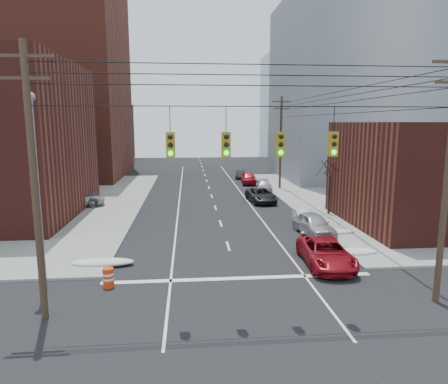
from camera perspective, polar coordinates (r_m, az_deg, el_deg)
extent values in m
plane|color=black|center=(15.41, 5.38, -21.30)|extent=(160.00, 160.00, 0.00)
cube|color=maroon|center=(65.00, -25.36, 15.18)|extent=(24.00, 20.00, 30.00)
cube|color=#501D18|center=(90.08, -20.47, 8.02)|extent=(22.00, 18.00, 12.00)
cube|color=gray|center=(62.16, 18.63, 13.56)|extent=(22.00, 20.00, 25.00)
cube|color=gray|center=(87.13, 12.84, 11.64)|extent=(20.00, 18.00, 22.00)
cylinder|color=#473323|center=(17.21, -25.44, 0.68)|extent=(0.28, 0.28, 11.00)
cube|color=#473323|center=(17.20, -26.69, 17.01)|extent=(2.20, 0.12, 0.12)
cube|color=#473323|center=(17.11, -26.48, 14.36)|extent=(1.80, 0.12, 0.12)
cylinder|color=#473323|center=(19.54, 29.24, 1.37)|extent=(0.28, 0.28, 11.00)
cylinder|color=#473323|center=(48.28, 8.10, 6.86)|extent=(0.28, 0.28, 11.00)
cube|color=#473323|center=(48.28, 8.25, 12.67)|extent=(2.20, 0.12, 0.12)
cube|color=#473323|center=(48.25, 8.22, 11.72)|extent=(1.80, 0.12, 0.12)
cylinder|color=black|center=(16.15, 3.90, 12.11)|extent=(17.00, 0.04, 0.04)
cylinder|color=black|center=(15.96, -7.73, 10.28)|extent=(0.03, 0.03, 1.00)
cube|color=olive|center=(15.98, -7.64, 6.69)|extent=(0.35, 0.30, 1.00)
sphere|color=black|center=(15.80, -7.70, 7.82)|extent=(0.20, 0.20, 0.20)
sphere|color=black|center=(15.81, -7.67, 6.66)|extent=(0.20, 0.20, 0.20)
sphere|color=#0CE526|center=(15.83, -7.64, 5.50)|extent=(0.20, 0.20, 0.20)
cylinder|color=black|center=(16.02, 0.29, 10.37)|extent=(0.03, 0.03, 1.00)
cube|color=olive|center=(16.04, 0.29, 6.79)|extent=(0.35, 0.30, 1.00)
sphere|color=black|center=(15.86, 0.35, 7.91)|extent=(0.20, 0.20, 0.20)
sphere|color=black|center=(15.87, 0.34, 6.76)|extent=(0.20, 0.20, 0.20)
sphere|color=#0CE526|center=(15.89, 0.34, 5.61)|extent=(0.20, 0.20, 0.20)
cylinder|color=black|center=(16.37, 8.10, 10.26)|extent=(0.03, 0.03, 1.00)
cube|color=olive|center=(16.40, 8.02, 6.76)|extent=(0.35, 0.30, 1.00)
sphere|color=black|center=(16.22, 8.18, 7.86)|extent=(0.20, 0.20, 0.20)
sphere|color=black|center=(16.23, 8.15, 6.73)|extent=(0.20, 0.20, 0.20)
sphere|color=#0CE526|center=(16.25, 8.13, 5.60)|extent=(0.20, 0.20, 0.20)
cylinder|color=black|center=(17.01, 15.45, 9.99)|extent=(0.03, 0.03, 1.00)
cube|color=olive|center=(17.03, 15.29, 6.63)|extent=(0.35, 0.30, 1.00)
sphere|color=black|center=(16.86, 15.54, 7.67)|extent=(0.20, 0.20, 0.20)
sphere|color=black|center=(16.87, 15.49, 6.59)|extent=(0.20, 0.20, 0.20)
sphere|color=#0CE526|center=(16.89, 15.44, 5.51)|extent=(0.20, 0.20, 0.20)
cylinder|color=gray|center=(20.49, -25.00, -0.79)|extent=(0.18, 0.18, 9.00)
sphere|color=gray|center=(20.22, -25.96, 12.13)|extent=(0.44, 0.44, 0.44)
cylinder|color=black|center=(35.65, 14.81, -0.49)|extent=(0.20, 0.20, 3.50)
cylinder|color=black|center=(35.56, 15.49, 3.24)|extent=(0.27, 0.82, 1.19)
cylinder|color=black|center=(35.92, 15.00, 3.46)|extent=(1.17, 0.54, 1.38)
cylinder|color=black|center=(35.85, 13.93, 3.55)|extent=(1.44, 1.00, 1.48)
cylinder|color=black|center=(35.24, 14.33, 3.23)|extent=(0.17, 0.84, 1.19)
cylinder|color=black|center=(34.77, 14.52, 3.28)|extent=(0.82, 0.99, 1.40)
cylinder|color=black|center=(34.53, 15.56, 3.25)|extent=(1.74, 0.21, 1.43)
cylinder|color=black|center=(35.22, 15.61, 3.17)|extent=(0.48, 0.73, 1.20)
ellipsoid|color=silver|center=(23.78, -16.94, -9.60)|extent=(3.50, 1.08, 0.42)
ellipsoid|color=silver|center=(25.73, 17.98, -8.16)|extent=(3.00, 1.08, 0.42)
ellipsoid|color=silver|center=(29.74, 14.59, -5.56)|extent=(4.00, 1.08, 0.42)
imported|color=maroon|center=(23.44, 14.35, -8.40)|extent=(2.70, 5.39, 1.47)
imported|color=#BCBCC1|center=(29.42, 12.70, -4.50)|extent=(2.39, 4.78, 1.56)
imported|color=silver|center=(31.56, 11.44, -3.75)|extent=(1.65, 3.96, 1.27)
imported|color=black|center=(40.57, 5.33, -0.47)|extent=(2.79, 5.27, 1.41)
imported|color=#B0B1B5|center=(47.48, 5.74, 0.93)|extent=(2.18, 4.43, 1.24)
imported|color=maroon|center=(52.54, 3.55, 2.01)|extent=(2.20, 4.74, 1.57)
imported|color=black|center=(57.91, 2.34, 2.58)|extent=(1.81, 3.89, 1.23)
imported|color=silver|center=(36.91, -25.49, -2.14)|extent=(4.75, 2.51, 1.49)
imported|color=#AFAFB4|center=(40.04, -20.70, -0.87)|extent=(6.23, 4.32, 1.58)
imported|color=black|center=(42.56, -27.39, -0.89)|extent=(5.04, 3.13, 1.36)
imported|color=#9F9FA4|center=(45.56, -24.59, 0.00)|extent=(4.30, 2.09, 1.42)
cylinder|color=red|center=(20.75, -16.19, -11.67)|extent=(0.66, 0.66, 0.96)
cylinder|color=white|center=(20.68, -16.22, -11.18)|extent=(0.68, 0.68, 0.11)
cylinder|color=white|center=(20.77, -16.19, -11.80)|extent=(0.68, 0.68, 0.11)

